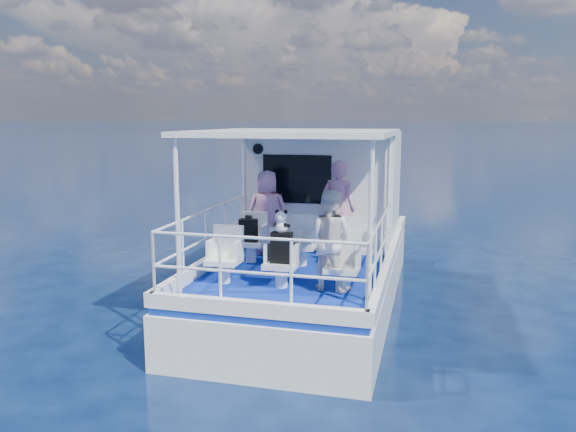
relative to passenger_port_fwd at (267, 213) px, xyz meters
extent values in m
plane|color=#071334|center=(0.79, -0.84, -1.67)|extent=(2000.00, 2000.00, 0.00)
cube|color=white|center=(0.79, 0.16, -1.67)|extent=(3.00, 7.00, 1.60)
cube|color=#0B279E|center=(0.79, 0.16, -0.82)|extent=(2.90, 6.90, 0.10)
cube|color=white|center=(0.79, 1.46, 0.33)|extent=(2.85, 2.00, 2.20)
cube|color=white|center=(0.79, -1.04, 1.47)|extent=(3.00, 3.20, 0.08)
cylinder|color=white|center=(-0.56, -2.54, 0.33)|extent=(0.07, 0.07, 2.20)
cylinder|color=white|center=(2.14, -2.54, 0.33)|extent=(0.07, 0.07, 2.20)
cylinder|color=white|center=(-0.56, 0.36, 0.33)|extent=(0.07, 0.07, 2.20)
cylinder|color=white|center=(2.14, 0.36, 0.33)|extent=(0.07, 0.07, 2.20)
cube|color=white|center=(-0.11, -0.64, -0.58)|extent=(0.48, 0.46, 0.38)
cube|color=white|center=(0.79, -0.64, -0.58)|extent=(0.48, 0.46, 0.38)
cube|color=white|center=(1.69, -0.64, -0.58)|extent=(0.48, 0.46, 0.38)
cube|color=white|center=(-0.11, -1.94, -0.58)|extent=(0.48, 0.46, 0.38)
cube|color=white|center=(0.79, -1.94, -0.58)|extent=(0.48, 0.46, 0.38)
cube|color=white|center=(1.69, -1.94, -0.58)|extent=(0.48, 0.46, 0.38)
imported|color=pink|center=(0.00, 0.00, 0.00)|extent=(0.68, 0.57, 1.54)
imported|color=#CB83A4|center=(1.28, 0.15, 0.10)|extent=(0.71, 0.55, 1.74)
imported|color=white|center=(1.48, -1.86, -0.04)|extent=(0.79, 0.66, 1.47)
cube|color=black|center=(-0.12, -0.73, -0.20)|extent=(0.30, 0.17, 0.39)
cube|color=black|center=(0.81, -1.97, -0.17)|extent=(0.30, 0.17, 0.45)
cube|color=black|center=(-0.12, -0.71, 0.03)|extent=(0.11, 0.07, 0.07)
camera|label=1|loc=(2.90, -9.65, 1.67)|focal=35.00mm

